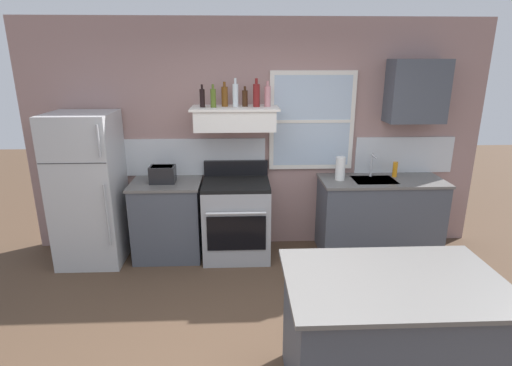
% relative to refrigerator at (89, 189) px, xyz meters
% --- Properties ---
extents(ground_plane, '(16.00, 16.00, 0.00)m').
position_rel_refrigerator_xyz_m(ground_plane, '(1.90, -1.84, -0.85)').
color(ground_plane, '#4C3828').
extents(back_wall, '(5.40, 0.11, 2.70)m').
position_rel_refrigerator_xyz_m(back_wall, '(1.93, 0.39, 0.50)').
color(back_wall, gray).
rests_on(back_wall, ground_plane).
extents(refrigerator, '(0.70, 0.72, 1.70)m').
position_rel_refrigerator_xyz_m(refrigerator, '(0.00, 0.00, 0.00)').
color(refrigerator, '#B7BABC').
rests_on(refrigerator, ground_plane).
extents(counter_left_of_stove, '(0.79, 0.63, 0.91)m').
position_rel_refrigerator_xyz_m(counter_left_of_stove, '(0.85, 0.06, -0.40)').
color(counter_left_of_stove, '#474C56').
rests_on(counter_left_of_stove, ground_plane).
extents(toaster, '(0.30, 0.20, 0.19)m').
position_rel_refrigerator_xyz_m(toaster, '(0.83, 0.04, 0.16)').
color(toaster, black).
rests_on(toaster, counter_left_of_stove).
extents(stove_range, '(0.76, 0.69, 1.09)m').
position_rel_refrigerator_xyz_m(stove_range, '(1.65, 0.02, -0.39)').
color(stove_range, '#9EA0A5').
rests_on(stove_range, ground_plane).
extents(range_hood_shelf, '(0.96, 0.52, 0.24)m').
position_rel_refrigerator_xyz_m(range_hood_shelf, '(1.65, 0.12, 0.77)').
color(range_hood_shelf, white).
extents(bottle_balsamic_dark, '(0.06, 0.06, 0.24)m').
position_rel_refrigerator_xyz_m(bottle_balsamic_dark, '(1.30, 0.09, 0.99)').
color(bottle_balsamic_dark, black).
rests_on(bottle_balsamic_dark, range_hood_shelf).
extents(bottle_olive_oil_square, '(0.06, 0.06, 0.25)m').
position_rel_refrigerator_xyz_m(bottle_olive_oil_square, '(1.42, 0.08, 1.00)').
color(bottle_olive_oil_square, '#4C601E').
rests_on(bottle_olive_oil_square, range_hood_shelf).
extents(bottle_amber_wine, '(0.07, 0.07, 0.27)m').
position_rel_refrigerator_xyz_m(bottle_amber_wine, '(1.54, 0.17, 1.01)').
color(bottle_amber_wine, brown).
rests_on(bottle_amber_wine, range_hood_shelf).
extents(bottle_clear_tall, '(0.06, 0.06, 0.31)m').
position_rel_refrigerator_xyz_m(bottle_clear_tall, '(1.66, 0.13, 1.02)').
color(bottle_clear_tall, silver).
rests_on(bottle_clear_tall, range_hood_shelf).
extents(bottle_brown_stout, '(0.06, 0.06, 0.22)m').
position_rel_refrigerator_xyz_m(bottle_brown_stout, '(1.76, 0.15, 0.98)').
color(bottle_brown_stout, '#381E0F').
rests_on(bottle_brown_stout, range_hood_shelf).
extents(bottle_red_label_wine, '(0.07, 0.07, 0.30)m').
position_rel_refrigerator_xyz_m(bottle_red_label_wine, '(1.89, 0.11, 1.02)').
color(bottle_red_label_wine, maroon).
rests_on(bottle_red_label_wine, range_hood_shelf).
extents(bottle_rose_pink, '(0.07, 0.07, 0.27)m').
position_rel_refrigerator_xyz_m(bottle_rose_pink, '(2.01, 0.15, 1.01)').
color(bottle_rose_pink, '#C67F84').
rests_on(bottle_rose_pink, range_hood_shelf).
extents(counter_right_with_sink, '(1.43, 0.63, 0.91)m').
position_rel_refrigerator_xyz_m(counter_right_with_sink, '(3.35, 0.06, -0.40)').
color(counter_right_with_sink, '#474C56').
rests_on(counter_right_with_sink, ground_plane).
extents(sink_faucet, '(0.03, 0.17, 0.28)m').
position_rel_refrigerator_xyz_m(sink_faucet, '(3.25, 0.16, 0.23)').
color(sink_faucet, silver).
rests_on(sink_faucet, counter_right_with_sink).
extents(paper_towel_roll, '(0.11, 0.11, 0.27)m').
position_rel_refrigerator_xyz_m(paper_towel_roll, '(2.85, 0.06, 0.19)').
color(paper_towel_roll, white).
rests_on(paper_towel_roll, counter_right_with_sink).
extents(dish_soap_bottle, '(0.06, 0.06, 0.18)m').
position_rel_refrigerator_xyz_m(dish_soap_bottle, '(3.53, 0.16, 0.15)').
color(dish_soap_bottle, orange).
rests_on(dish_soap_bottle, counter_right_with_sink).
extents(kitchen_island, '(1.40, 0.90, 0.91)m').
position_rel_refrigerator_xyz_m(kitchen_island, '(2.67, -2.13, -0.40)').
color(kitchen_island, '#474C56').
rests_on(kitchen_island, ground_plane).
extents(upper_cabinet_right, '(0.64, 0.32, 0.70)m').
position_rel_refrigerator_xyz_m(upper_cabinet_right, '(3.70, 0.20, 1.05)').
color(upper_cabinet_right, '#474C56').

